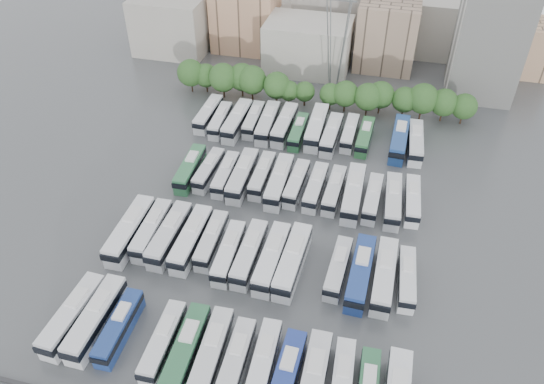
% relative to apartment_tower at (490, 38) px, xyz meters
% --- Properties ---
extents(ground, '(220.00, 220.00, 0.00)m').
position_rel_apartment_tower_xyz_m(ground, '(-34.00, -58.00, -13.00)').
color(ground, '#424447').
rests_on(ground, ground).
extents(tree_line, '(65.45, 7.84, 8.12)m').
position_rel_apartment_tower_xyz_m(tree_line, '(-34.97, -15.88, -8.52)').
color(tree_line, black).
rests_on(tree_line, ground).
extents(city_buildings, '(102.00, 35.00, 20.00)m').
position_rel_apartment_tower_xyz_m(city_buildings, '(-41.46, 13.86, -5.13)').
color(city_buildings, '#9E998E').
rests_on(city_buildings, ground).
extents(apartment_tower, '(14.00, 14.00, 26.00)m').
position_rel_apartment_tower_xyz_m(apartment_tower, '(0.00, 0.00, 0.00)').
color(apartment_tower, silver).
rests_on(apartment_tower, ground).
extents(electricity_pylon, '(9.00, 6.91, 33.83)m').
position_rel_apartment_tower_xyz_m(electricity_pylon, '(-32.00, -8.00, 5.66)').
color(electricity_pylon, slate).
rests_on(electricity_pylon, ground).
extents(bus_r0_s0, '(3.38, 12.91, 4.01)m').
position_rel_apartment_tower_xyz_m(bus_r0_s0, '(-55.57, -81.11, -11.03)').
color(bus_r0_s0, silver).
rests_on(bus_r0_s0, ground).
extents(bus_r0_s1, '(2.96, 13.07, 4.09)m').
position_rel_apartment_tower_xyz_m(bus_r0_s1, '(-52.29, -80.91, -10.99)').
color(bus_r0_s1, silver).
rests_on(bus_r0_s1, ground).
extents(bus_r0_s2, '(2.69, 11.24, 3.51)m').
position_rel_apartment_tower_xyz_m(bus_r0_s2, '(-48.81, -81.25, -11.28)').
color(bus_r0_s2, navy).
rests_on(bus_r0_s2, ground).
extents(bus_r0_s4, '(2.78, 11.54, 3.60)m').
position_rel_apartment_tower_xyz_m(bus_r0_s4, '(-42.23, -81.94, -11.23)').
color(bus_r0_s4, silver).
rests_on(bus_r0_s4, ground).
extents(bus_r0_s5, '(3.15, 12.65, 3.94)m').
position_rel_apartment_tower_xyz_m(bus_r0_s5, '(-38.87, -82.42, -11.06)').
color(bus_r0_s5, '#2B6540').
rests_on(bus_r0_s5, ground).
extents(bus_r0_s6, '(3.21, 12.46, 3.88)m').
position_rel_apartment_tower_xyz_m(bus_r0_s6, '(-35.61, -82.07, -11.10)').
color(bus_r0_s6, silver).
rests_on(bus_r0_s6, ground).
extents(bus_r0_s7, '(2.78, 11.63, 3.63)m').
position_rel_apartment_tower_xyz_m(bus_r0_s7, '(-32.35, -82.44, -11.22)').
color(bus_r0_s7, silver).
rests_on(bus_r0_s7, ground).
extents(bus_r0_s8, '(2.94, 11.76, 3.67)m').
position_rel_apartment_tower_xyz_m(bus_r0_s8, '(-28.97, -81.85, -11.20)').
color(bus_r0_s8, silver).
rests_on(bus_r0_s8, ground).
extents(bus_r0_s9, '(2.97, 12.21, 3.81)m').
position_rel_apartment_tower_xyz_m(bus_r0_s9, '(-25.82, -83.06, -11.13)').
color(bus_r0_s9, navy).
rests_on(bus_r0_s9, ground).
extents(bus_r0_s10, '(2.91, 12.74, 3.99)m').
position_rel_apartment_tower_xyz_m(bus_r0_s10, '(-22.50, -82.78, -11.04)').
color(bus_r0_s10, silver).
rests_on(bus_r0_s10, ground).
extents(bus_r0_s11, '(2.99, 11.41, 3.55)m').
position_rel_apartment_tower_xyz_m(bus_r0_s11, '(-19.14, -82.15, -11.26)').
color(bus_r0_s11, silver).
rests_on(bus_r0_s11, ground).
extents(bus_r1_s0, '(3.22, 13.74, 4.30)m').
position_rel_apartment_tower_xyz_m(bus_r1_s0, '(-55.41, -64.24, -10.89)').
color(bus_r1_s0, silver).
rests_on(bus_r1_s0, ground).
extents(bus_r1_s1, '(3.04, 12.25, 3.82)m').
position_rel_apartment_tower_xyz_m(bus_r1_s1, '(-52.24, -63.11, -11.12)').
color(bus_r1_s1, silver).
rests_on(bus_r1_s1, ground).
extents(bus_r1_s2, '(2.99, 12.98, 4.06)m').
position_rel_apartment_tower_xyz_m(bus_r1_s2, '(-49.02, -63.52, -11.01)').
color(bus_r1_s2, silver).
rests_on(bus_r1_s2, ground).
extents(bus_r1_s3, '(2.87, 12.96, 4.06)m').
position_rel_apartment_tower_xyz_m(bus_r1_s3, '(-45.41, -63.60, -11.01)').
color(bus_r1_s3, white).
rests_on(bus_r1_s3, ground).
extents(bus_r1_s4, '(2.75, 11.30, 3.53)m').
position_rel_apartment_tower_xyz_m(bus_r1_s4, '(-42.35, -62.82, -11.27)').
color(bus_r1_s4, silver).
rests_on(bus_r1_s4, ground).
extents(bus_r1_s5, '(2.96, 11.79, 3.67)m').
position_rel_apartment_tower_xyz_m(bus_r1_s5, '(-38.90, -64.83, -11.20)').
color(bus_r1_s5, white).
rests_on(bus_r1_s5, ground).
extents(bus_r1_s6, '(2.80, 12.42, 3.89)m').
position_rel_apartment_tower_xyz_m(bus_r1_s6, '(-35.78, -64.33, -11.09)').
color(bus_r1_s6, silver).
rests_on(bus_r1_s6, ground).
extents(bus_r1_s7, '(3.10, 13.06, 4.08)m').
position_rel_apartment_tower_xyz_m(bus_r1_s7, '(-32.25, -64.52, -11.00)').
color(bus_r1_s7, white).
rests_on(bus_r1_s7, ground).
extents(bus_r1_s8, '(3.45, 13.61, 4.24)m').
position_rel_apartment_tower_xyz_m(bus_r1_s8, '(-29.13, -64.35, -10.92)').
color(bus_r1_s8, white).
rests_on(bus_r1_s8, ground).
extents(bus_r1_s10, '(2.94, 11.17, 3.47)m').
position_rel_apartment_tower_xyz_m(bus_r1_s10, '(-22.38, -63.74, -11.29)').
color(bus_r1_s10, silver).
rests_on(bus_r1_s10, ground).
extents(bus_r1_s11, '(3.23, 13.21, 4.12)m').
position_rel_apartment_tower_xyz_m(bus_r1_s11, '(-19.08, -64.17, -10.98)').
color(bus_r1_s11, navy).
rests_on(bus_r1_s11, ground).
extents(bus_r1_s12, '(3.00, 13.06, 4.09)m').
position_rel_apartment_tower_xyz_m(bus_r1_s12, '(-15.69, -63.87, -10.99)').
color(bus_r1_s12, silver).
rests_on(bus_r1_s12, ground).
extents(bus_r1_s13, '(2.90, 10.93, 3.40)m').
position_rel_apartment_tower_xyz_m(bus_r1_s13, '(-12.46, -63.29, -11.33)').
color(bus_r1_s13, silver).
rests_on(bus_r1_s13, ground).
extents(bus_r2_s1, '(3.06, 12.00, 3.74)m').
position_rel_apartment_tower_xyz_m(bus_r2_s1, '(-52.22, -46.32, -11.17)').
color(bus_r2_s1, '#307145').
rests_on(bus_r2_s1, ground).
extents(bus_r2_s2, '(2.81, 11.05, 3.44)m').
position_rel_apartment_tower_xyz_m(bus_r2_s2, '(-48.87, -45.71, -11.31)').
color(bus_r2_s2, silver).
rests_on(bus_r2_s2, ground).
extents(bus_r2_s3, '(2.65, 11.06, 3.45)m').
position_rel_apartment_tower_xyz_m(bus_r2_s3, '(-45.48, -46.20, -11.30)').
color(bus_r2_s3, silver).
rests_on(bus_r2_s3, ground).
extents(bus_r2_s4, '(3.01, 13.01, 4.07)m').
position_rel_apartment_tower_xyz_m(bus_r2_s4, '(-42.32, -46.11, -11.00)').
color(bus_r2_s4, silver).
rests_on(bus_r2_s4, ground).
extents(bus_r2_s5, '(2.54, 11.43, 3.58)m').
position_rel_apartment_tower_xyz_m(bus_r2_s5, '(-39.00, -44.91, -11.24)').
color(bus_r2_s5, silver).
rests_on(bus_r2_s5, ground).
extents(bus_r2_s6, '(3.04, 12.99, 4.06)m').
position_rel_apartment_tower_xyz_m(bus_r2_s6, '(-35.54, -46.22, -11.01)').
color(bus_r2_s6, silver).
rests_on(bus_r2_s6, ground).
extents(bus_r2_s7, '(2.84, 11.28, 3.51)m').
position_rel_apartment_tower_xyz_m(bus_r2_s7, '(-32.54, -45.65, -11.28)').
color(bus_r2_s7, silver).
rests_on(bus_r2_s7, ground).
extents(bus_r2_s8, '(2.78, 11.46, 3.58)m').
position_rel_apartment_tower_xyz_m(bus_r2_s8, '(-29.06, -45.89, -11.24)').
color(bus_r2_s8, silver).
rests_on(bus_r2_s8, ground).
extents(bus_r2_s9, '(2.84, 11.32, 3.53)m').
position_rel_apartment_tower_xyz_m(bus_r2_s9, '(-25.79, -45.90, -11.27)').
color(bus_r2_s9, silver).
rests_on(bus_r2_s9, ground).
extents(bus_r2_s10, '(3.09, 13.42, 4.20)m').
position_rel_apartment_tower_xyz_m(bus_r2_s10, '(-22.43, -46.33, -10.94)').
color(bus_r2_s10, silver).
rests_on(bus_r2_s10, ground).
extents(bus_r2_s11, '(2.73, 11.15, 3.48)m').
position_rel_apartment_tower_xyz_m(bus_r2_s11, '(-19.10, -46.48, -11.29)').
color(bus_r2_s11, silver).
rests_on(bus_r2_s11, ground).
extents(bus_r2_s12, '(3.22, 12.30, 3.83)m').
position_rel_apartment_tower_xyz_m(bus_r2_s12, '(-15.73, -46.44, -11.12)').
color(bus_r2_s12, silver).
rests_on(bus_r2_s12, ground).
extents(bus_r2_s13, '(2.92, 11.25, 3.50)m').
position_rel_apartment_tower_xyz_m(bus_r2_s13, '(-12.49, -45.33, -11.28)').
color(bus_r2_s13, white).
rests_on(bus_r2_s13, ground).
extents(bus_r3_s0, '(2.75, 11.96, 3.74)m').
position_rel_apartment_tower_xyz_m(bus_r3_s0, '(-55.42, -27.32, -11.16)').
color(bus_r3_s0, silver).
rests_on(bus_r3_s0, ground).
extents(bus_r3_s1, '(2.92, 11.18, 3.48)m').
position_rel_apartment_tower_xyz_m(bus_r3_s1, '(-52.26, -28.97, -11.29)').
color(bus_r3_s1, silver).
rests_on(bus_r3_s1, ground).
extents(bus_r3_s2, '(3.04, 13.07, 4.09)m').
position_rel_apartment_tower_xyz_m(bus_r3_s2, '(-48.70, -28.71, -10.99)').
color(bus_r3_s2, silver).
rests_on(bus_r3_s2, ground).
extents(bus_r3_s3, '(2.83, 11.25, 3.51)m').
position_rel_apartment_tower_xyz_m(bus_r3_s3, '(-45.62, -27.05, -11.28)').
color(bus_r3_s3, silver).
rests_on(bus_r3_s3, ground).
extents(bus_r3_s4, '(3.26, 12.91, 4.02)m').
position_rel_apartment_tower_xyz_m(bus_r3_s4, '(-42.37, -27.89, -11.03)').
color(bus_r3_s4, silver).
rests_on(bus_r3_s4, ground).
extents(bus_r3_s5, '(3.08, 12.87, 4.02)m').
position_rel_apartment_tower_xyz_m(bus_r3_s5, '(-38.88, -27.67, -11.03)').
color(bus_r3_s5, silver).
rests_on(bus_r3_s5, ground).
extents(bus_r3_s6, '(2.40, 10.79, 3.38)m').
position_rel_apartment_tower_xyz_m(bus_r3_s6, '(-35.70, -29.08, -11.34)').
color(bus_r3_s6, '#2E6D40').
rests_on(bus_r3_s6, ground).
extents(bus_r3_s7, '(3.18, 13.71, 4.29)m').
position_rel_apartment_tower_xyz_m(bus_r3_s7, '(-32.35, -27.23, -10.90)').
color(bus_r3_s7, silver).
rests_on(bus_r3_s7, ground).
extents(bus_r3_s8, '(3.00, 12.32, 3.84)m').
position_rel_apartment_tower_xyz_m(bus_r3_s8, '(-29.04, -28.87, -11.11)').
color(bus_r3_s8, silver).
rests_on(bus_r3_s8, ground).
extents(bus_r3_s9, '(2.56, 11.00, 3.44)m').
position_rel_apartment_tower_xyz_m(bus_r3_s9, '(-25.63, -27.09, -11.31)').
color(bus_r3_s9, silver).
rests_on(bus_r3_s9, ground).
extents(bus_r3_s10, '(2.83, 11.30, 3.52)m').
position_rel_apartment_tower_xyz_m(bus_r3_s10, '(-22.51, -27.76, -11.27)').
color(bus_r3_s10, '#2E6C3B').
rests_on(bus_r3_s10, ground).
extents(bus_r3_s12, '(3.33, 13.54, 4.22)m').
position_rel_apartment_tower_xyz_m(bus_r3_s12, '(-15.85, -27.45, -10.93)').
color(bus_r3_s12, navy).
rests_on(bus_r3_s12, ground).
extents(bus_r3_s13, '(3.25, 12.51, 3.89)m').
position_rel_apartment_tower_xyz_m(bus_r3_s13, '(-12.74, -27.62, -11.09)').
color(bus_r3_s13, silver).
rests_on(bus_r3_s13, ground).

